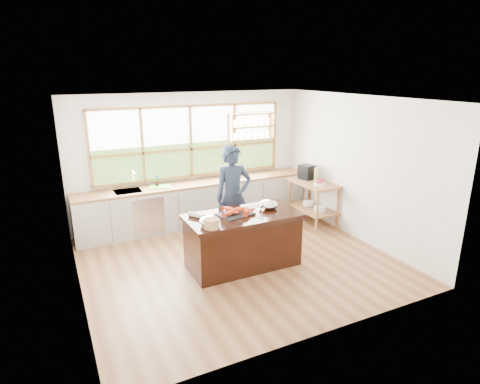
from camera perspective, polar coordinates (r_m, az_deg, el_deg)
ground_plane at (r=6.96m, az=-0.34°, el=-9.68°), size 5.00×5.00×0.00m
room_shell at (r=6.83m, az=-2.06°, el=5.40°), size 5.02×4.52×2.71m
back_counter at (r=8.43m, az=-6.20°, el=-1.55°), size 4.90×0.63×0.90m
right_shelf_unit at (r=8.50m, az=10.40°, el=-0.52°), size 0.62×1.10×0.90m
island at (r=6.60m, az=0.41°, el=-6.86°), size 1.85×0.90×0.90m
cook at (r=7.22m, az=-0.99°, el=-0.64°), size 0.71×0.49×1.87m
potted_plant at (r=8.11m, az=-11.76°, el=1.63°), size 0.15×0.12×0.25m
cutting_board at (r=8.09m, az=-11.27°, el=0.77°), size 0.46×0.39×0.01m
espresso_machine at (r=8.60m, az=9.45°, el=2.83°), size 0.33×0.34×0.30m
wine_bottle at (r=8.43m, az=10.75°, el=2.43°), size 0.08×0.08×0.29m
fruit_bowl at (r=8.20m, az=11.21°, el=1.27°), size 0.22×0.22×0.11m
slate_board at (r=6.43m, az=-0.69°, el=-3.13°), size 0.62×0.51×0.02m
lobster_pile at (r=6.42m, az=-0.50°, el=-2.70°), size 0.52×0.44×0.08m
mixing_bowl_left at (r=5.99m, az=-4.33°, el=-4.15°), size 0.31×0.31×0.15m
mixing_bowl_right at (r=6.71m, az=4.04°, el=-1.78°), size 0.32×0.32×0.15m
wine_glass at (r=6.23m, az=3.21°, el=-2.34°), size 0.08×0.08×0.22m
wicker_basket at (r=5.88m, az=-4.07°, el=-4.49°), size 0.23×0.23×0.15m
parchment_roll at (r=6.32m, az=-6.15°, el=-3.31°), size 0.23×0.30×0.08m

